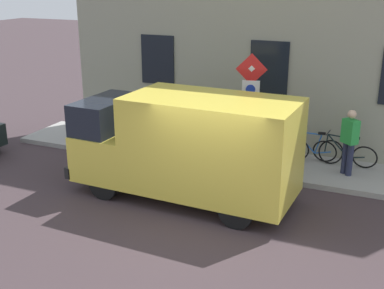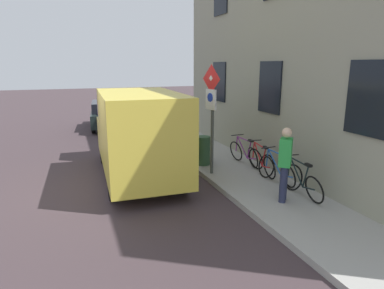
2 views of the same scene
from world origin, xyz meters
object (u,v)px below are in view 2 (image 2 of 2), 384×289
(delivery_van, at_px, (137,132))
(bicycle_purple, at_px, (245,153))
(bicycle_red, at_px, (261,161))
(pedestrian, at_px, (285,162))
(litter_bin, at_px, (203,151))
(bicycle_black, at_px, (300,180))
(sign_post_stacked, at_px, (211,104))
(parked_hatchback, at_px, (109,114))
(bicycle_blue, at_px, (279,170))

(delivery_van, height_order, bicycle_purple, delivery_van)
(bicycle_red, xyz_separation_m, bicycle_purple, (-0.00, 0.89, 0.00))
(delivery_van, bearing_deg, pedestrian, -138.70)
(pedestrian, bearing_deg, bicycle_red, 114.36)
(litter_bin, bearing_deg, pedestrian, -79.26)
(bicycle_black, distance_m, bicycle_purple, 2.66)
(sign_post_stacked, height_order, bicycle_purple, sign_post_stacked)
(sign_post_stacked, xyz_separation_m, parked_hatchback, (-1.77, 9.12, -1.40))
(bicycle_blue, bearing_deg, parked_hatchback, 11.51)
(parked_hatchback, distance_m, pedestrian, 11.81)
(bicycle_red, distance_m, litter_bin, 1.86)
(parked_hatchback, relative_size, litter_bin, 4.61)
(sign_post_stacked, relative_size, litter_bin, 3.29)
(bicycle_purple, xyz_separation_m, litter_bin, (-1.21, 0.52, 0.08))
(delivery_van, distance_m, bicycle_blue, 4.07)
(litter_bin, bearing_deg, bicycle_blue, -62.11)
(delivery_van, bearing_deg, sign_post_stacked, -112.80)
(bicycle_blue, bearing_deg, bicycle_black, 175.02)
(bicycle_purple, relative_size, pedestrian, 1.00)
(sign_post_stacked, bearing_deg, bicycle_black, -59.23)
(bicycle_red, height_order, litter_bin, litter_bin)
(bicycle_black, xyz_separation_m, bicycle_purple, (-0.00, 2.66, 0.00))
(bicycle_black, distance_m, pedestrian, 0.82)
(delivery_van, xyz_separation_m, bicycle_red, (3.27, -1.39, -0.82))
(sign_post_stacked, bearing_deg, delivery_van, 154.92)
(bicycle_blue, distance_m, pedestrian, 1.31)
(bicycle_blue, relative_size, bicycle_red, 1.00)
(delivery_van, distance_m, litter_bin, 2.18)
(parked_hatchback, distance_m, bicycle_purple, 9.27)
(bicycle_purple, bearing_deg, delivery_van, 74.87)
(delivery_van, xyz_separation_m, bicycle_black, (3.27, -3.17, -0.82))
(sign_post_stacked, height_order, litter_bin, sign_post_stacked)
(bicycle_blue, relative_size, pedestrian, 1.00)
(pedestrian, relative_size, litter_bin, 1.91)
(bicycle_blue, bearing_deg, bicycle_purple, -5.03)
(litter_bin, bearing_deg, sign_post_stacked, -98.56)
(delivery_van, relative_size, litter_bin, 6.01)
(bicycle_blue, height_order, bicycle_purple, same)
(parked_hatchback, xyz_separation_m, litter_bin, (1.91, -8.21, -0.14))
(bicycle_black, height_order, bicycle_blue, same)
(bicycle_blue, xyz_separation_m, bicycle_red, (0.00, 0.89, 0.00))
(delivery_van, distance_m, bicycle_red, 3.65)
(pedestrian, bearing_deg, bicycle_blue, 101.82)
(parked_hatchback, relative_size, bicycle_red, 2.42)
(parked_hatchback, bearing_deg, delivery_van, -175.41)
(sign_post_stacked, distance_m, delivery_van, 2.26)
(bicycle_purple, bearing_deg, pedestrian, 161.93)
(bicycle_blue, height_order, litter_bin, litter_bin)
(sign_post_stacked, relative_size, bicycle_purple, 1.73)
(bicycle_black, relative_size, litter_bin, 1.91)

